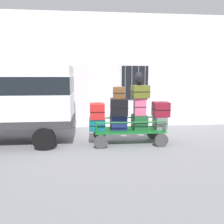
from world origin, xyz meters
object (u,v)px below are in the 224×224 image
(suitcase_midleft_middle, at_px, (119,107))
(suitcase_center_top, at_px, (140,92))
(van, at_px, (2,96))
(suitcase_center_middle, at_px, (140,106))
(suitcase_midleft_bottom, at_px, (118,122))
(backpack, at_px, (139,78))
(luggage_cart, at_px, (129,132))
(suitcase_center_bottom, at_px, (139,122))
(suitcase_midright_bottom, at_px, (160,122))
(suitcase_midleft_top, at_px, (119,93))
(suitcase_left_bottom, at_px, (97,124))
(suitcase_midright_middle, at_px, (161,109))
(suitcase_left_middle, at_px, (97,111))

(suitcase_midleft_middle, xyz_separation_m, suitcase_center_top, (0.72, 0.03, 0.50))
(van, relative_size, suitcase_midleft_middle, 5.83)
(suitcase_midleft_middle, xyz_separation_m, suitcase_center_middle, (0.72, 0.05, -0.01))
(suitcase_midleft_bottom, relative_size, backpack, 1.24)
(backpack, bearing_deg, suitcase_center_top, -4.90)
(luggage_cart, height_order, suitcase_center_top, suitcase_center_top)
(luggage_cart, distance_m, suitcase_center_bottom, 0.49)
(suitcase_midright_bottom, bearing_deg, luggage_cart, -178.12)
(suitcase_midleft_top, distance_m, suitcase_center_top, 0.72)
(luggage_cart, relative_size, suitcase_midleft_middle, 3.01)
(suitcase_midleft_top, bearing_deg, suitcase_midright_bottom, 2.82)
(suitcase_midleft_top, bearing_deg, suitcase_midleft_middle, 90.00)
(suitcase_midleft_top, relative_size, backpack, 1.14)
(suitcase_center_middle, height_order, suitcase_center_top, suitcase_center_top)
(suitcase_midleft_bottom, height_order, suitcase_center_top, suitcase_center_top)
(suitcase_midleft_bottom, distance_m, suitcase_center_bottom, 0.72)
(suitcase_left_bottom, relative_size, suitcase_center_middle, 1.04)
(suitcase_midright_bottom, height_order, suitcase_midright_middle, suitcase_midright_middle)
(suitcase_left_middle, bearing_deg, suitcase_midright_middle, -0.38)
(suitcase_midleft_top, height_order, suitcase_center_bottom, suitcase_midleft_top)
(suitcase_left_bottom, distance_m, suitcase_center_top, 1.80)
(suitcase_midleft_top, xyz_separation_m, suitcase_center_middle, (0.72, 0.05, -0.47))
(suitcase_left_bottom, relative_size, suitcase_midright_bottom, 0.93)
(suitcase_left_middle, relative_size, suitcase_midright_middle, 1.14)
(suitcase_midleft_bottom, height_order, suitcase_midleft_top, suitcase_midleft_top)
(suitcase_midleft_top, relative_size, suitcase_center_top, 0.88)
(suitcase_center_top, relative_size, backpack, 1.30)
(suitcase_left_middle, bearing_deg, van, 171.33)
(van, height_order, backpack, van)
(suitcase_left_middle, bearing_deg, luggage_cart, 0.82)
(suitcase_midleft_bottom, bearing_deg, luggage_cart, -5.89)
(suitcase_midleft_middle, bearing_deg, suitcase_midright_bottom, 2.75)
(suitcase_midleft_middle, bearing_deg, suitcase_center_bottom, 4.20)
(suitcase_midright_middle, bearing_deg, backpack, 177.99)
(van, distance_m, suitcase_midleft_middle, 3.91)
(luggage_cart, xyz_separation_m, backpack, (0.32, -0.00, 1.81))
(suitcase_left_bottom, distance_m, suitcase_midright_bottom, 2.15)
(suitcase_center_top, xyz_separation_m, backpack, (-0.04, 0.00, 0.43))
(suitcase_center_bottom, distance_m, suitcase_midright_middle, 0.84)
(suitcase_midright_bottom, relative_size, backpack, 1.49)
(luggage_cart, distance_m, suitcase_midleft_top, 1.39)
(suitcase_left_bottom, xyz_separation_m, suitcase_left_middle, (0.00, -0.02, 0.45))
(luggage_cart, distance_m, suitcase_left_bottom, 1.12)
(suitcase_left_bottom, height_order, suitcase_midright_middle, suitcase_midright_middle)
(luggage_cart, relative_size, suitcase_center_middle, 4.12)
(van, bearing_deg, suitcase_midleft_bottom, -6.31)
(suitcase_midleft_bottom, bearing_deg, suitcase_center_bottom, -1.44)
(van, xyz_separation_m, suitcase_midright_middle, (5.30, -0.49, -0.44))
(suitcase_center_top, height_order, backpack, backpack)
(suitcase_midleft_bottom, relative_size, suitcase_midright_middle, 1.01)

